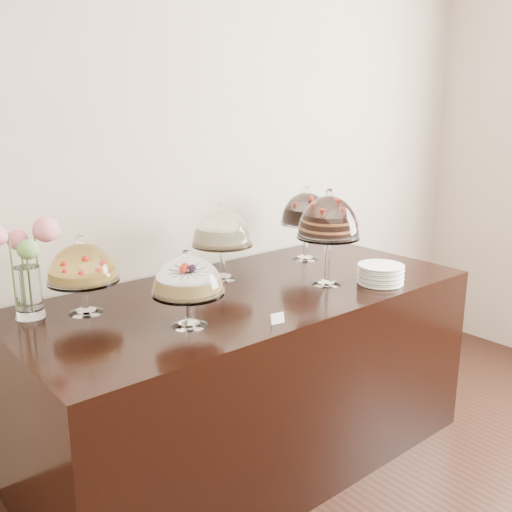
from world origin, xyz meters
TOP-DOWN VIEW (x-y plane):
  - wall_back at (0.00, 3.00)m, footprint 5.00×0.04m
  - display_counter at (0.13, 2.45)m, footprint 2.20×1.00m
  - cake_stand_sugar_sponge at (-0.34, 2.26)m, footprint 0.29×0.29m
  - cake_stand_choco_layer at (0.49, 2.28)m, footprint 0.31×0.31m
  - cake_stand_cheesecake at (0.15, 2.69)m, footprint 0.31×0.31m
  - cake_stand_dark_choco at (0.74, 2.69)m, footprint 0.29×0.29m
  - cake_stand_fruit_tart at (-0.60, 2.66)m, footprint 0.30×0.30m
  - flower_vase at (-0.79, 2.76)m, footprint 0.30×0.24m
  - plate_stack at (0.70, 2.12)m, footprint 0.22×0.22m
  - price_card_left at (-0.06, 2.04)m, footprint 0.06×0.03m

SIDE VIEW (x-z plane):
  - display_counter at x=0.13m, z-range 0.00..0.90m
  - price_card_left at x=-0.06m, z-range 0.90..0.94m
  - plate_stack at x=0.70m, z-range 0.90..0.99m
  - cake_stand_sugar_sponge at x=-0.34m, z-range 0.93..1.26m
  - cake_stand_fruit_tart at x=-0.60m, z-range 0.94..1.28m
  - flower_vase at x=-0.79m, z-range 0.93..1.34m
  - cake_stand_cheesecake at x=0.15m, z-range 0.95..1.34m
  - cake_stand_dark_choco at x=0.74m, z-range 0.97..1.39m
  - cake_stand_choco_layer at x=0.49m, z-range 0.98..1.46m
  - wall_back at x=0.00m, z-range 0.00..3.00m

